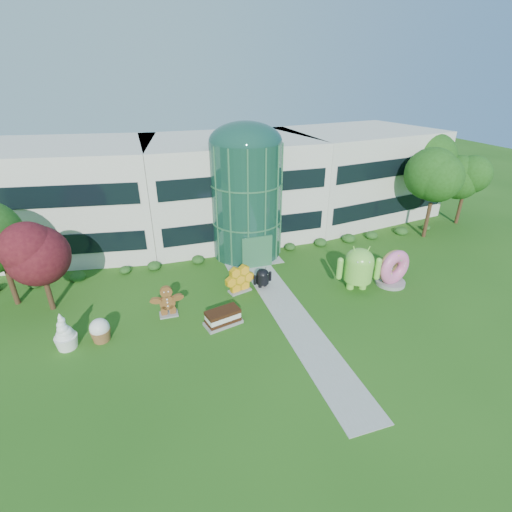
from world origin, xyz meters
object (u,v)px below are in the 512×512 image
object	(u,v)px
android_black	(263,277)
donut	(393,267)
android_green	(359,266)
gingerbread	(167,301)

from	to	relation	value
android_black	donut	size ratio (longest dim) A/B	0.61
android_green	donut	xyz separation A→B (m)	(2.87, -0.23, -0.46)
android_green	android_black	bearing A→B (deg)	179.33
gingerbread	donut	bearing A→B (deg)	-2.88
android_black	gingerbread	size ratio (longest dim) A/B	0.73
android_green	donut	size ratio (longest dim) A/B	1.32
android_black	gingerbread	world-z (taller)	gingerbread
gingerbread	android_green	bearing A→B (deg)	-2.72
android_green	gingerbread	size ratio (longest dim) A/B	1.58
android_green	android_black	size ratio (longest dim) A/B	2.15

